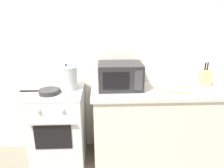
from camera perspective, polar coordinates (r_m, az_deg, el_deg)
back_wall at (r=2.72m, az=-0.04°, el=7.52°), size 4.40×0.10×2.50m
lower_cabinet_right at (r=2.77m, az=12.99°, el=-10.69°), size 1.64×0.56×0.88m
countertop_right at (r=2.58m, az=13.74°, el=-1.76°), size 1.70×0.60×0.04m
stove at (r=2.71m, az=-13.83°, el=-11.08°), size 0.60×0.64×0.92m
stock_pot at (r=2.51m, az=-11.81°, el=1.60°), size 0.32×0.24×0.30m
frying_pan at (r=2.46m, az=-16.43°, el=-1.92°), size 0.42×0.22×0.05m
microwave at (r=2.49m, az=2.17°, el=2.14°), size 0.50×0.37×0.30m
cutting_board at (r=2.58m, az=15.74°, el=-1.25°), size 0.36×0.26×0.02m
knife_block at (r=2.84m, az=23.29°, el=1.58°), size 0.13×0.10×0.28m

